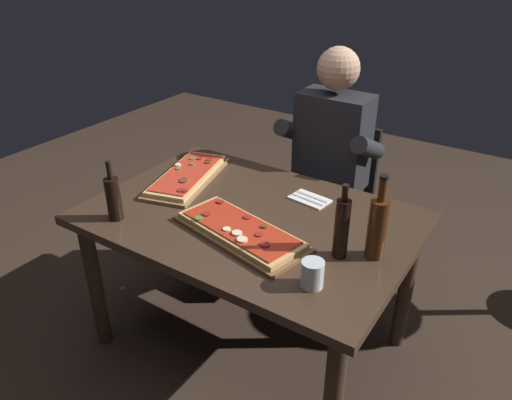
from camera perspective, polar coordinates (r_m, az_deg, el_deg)
ground_plane at (r=2.60m, az=-0.63°, el=-15.96°), size 6.40×6.40×0.00m
dining_table at (r=2.20m, az=-0.72°, el=-3.85°), size 1.40×0.96×0.74m
pizza_rectangular_front at (r=1.99m, az=-1.82°, el=-3.63°), size 0.63×0.36×0.05m
pizza_rectangular_left at (r=2.47m, az=-7.94°, el=2.78°), size 0.37×0.60×0.05m
wine_bottle_dark at (r=2.15m, az=-16.20°, el=0.26°), size 0.06×0.06×0.27m
oil_bottle_amber at (r=1.84m, az=9.90°, el=-3.15°), size 0.06×0.06×0.30m
vinegar_bottle_green at (r=1.87m, az=13.92°, el=-2.95°), size 0.07×0.07×0.34m
tumbler_near_camera at (r=1.72m, az=6.55°, el=-8.66°), size 0.08×0.08×0.10m
napkin_cutlery_set at (r=2.27m, az=6.26°, el=0.10°), size 0.19×0.13×0.01m
diner_chair at (r=2.92m, az=9.02°, el=0.98°), size 0.44×0.44×0.87m
seated_diner at (r=2.71m, az=8.34°, el=4.80°), size 0.53×0.41×1.33m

